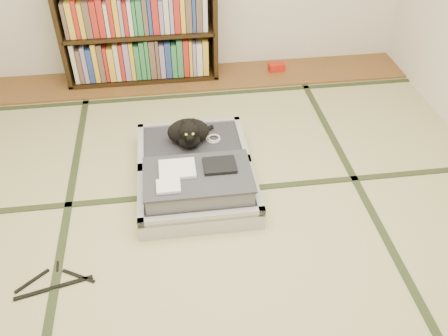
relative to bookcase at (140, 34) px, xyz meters
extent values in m
plane|color=tan|center=(0.48, -2.07, -0.45)|extent=(4.50, 4.50, 0.00)
cube|color=brown|center=(0.48, -0.07, -0.44)|extent=(4.00, 0.50, 0.02)
cube|color=red|center=(1.27, -0.04, -0.40)|extent=(0.16, 0.10, 0.07)
cube|color=#2D381E|center=(-0.52, -2.07, -0.45)|extent=(0.05, 4.50, 0.01)
cube|color=#2D381E|center=(1.48, -2.07, -0.45)|extent=(0.05, 4.50, 0.01)
cube|color=#2D381E|center=(0.48, -1.67, -0.45)|extent=(4.00, 0.05, 0.01)
cube|color=#2D381E|center=(0.48, -0.37, -0.45)|extent=(4.00, 0.05, 0.01)
cube|color=black|center=(-0.67, 0.00, 0.02)|extent=(0.04, 0.31, 0.88)
cube|color=black|center=(0.67, 0.00, 0.02)|extent=(0.04, 0.31, 0.88)
cube|color=black|center=(0.00, 0.00, -0.42)|extent=(1.37, 0.31, 0.04)
cube|color=black|center=(0.00, 0.00, 0.02)|extent=(1.31, 0.31, 0.03)
cube|color=black|center=(0.00, 0.15, 0.02)|extent=(1.37, 0.02, 0.88)
cube|color=gray|center=(0.00, -0.02, -0.20)|extent=(1.24, 0.22, 0.37)
cube|color=gray|center=(0.00, -0.02, 0.21)|extent=(1.24, 0.22, 0.33)
cube|color=#AFAFB4|center=(0.35, -1.80, -0.38)|extent=(0.79, 0.53, 0.14)
cube|color=#2E2F36|center=(0.35, -1.80, -0.35)|extent=(0.70, 0.44, 0.10)
cube|color=#AFAFB4|center=(0.35, -2.04, -0.31)|extent=(0.79, 0.04, 0.05)
cube|color=#AFAFB4|center=(0.35, -1.56, -0.31)|extent=(0.79, 0.04, 0.05)
cube|color=#AFAFB4|center=(-0.03, -1.80, -0.31)|extent=(0.04, 0.53, 0.05)
cube|color=#AFAFB4|center=(0.72, -1.80, -0.31)|extent=(0.04, 0.53, 0.05)
cube|color=#AFAFB4|center=(0.35, -1.27, -0.38)|extent=(0.79, 0.53, 0.14)
cube|color=#2E2F36|center=(0.35, -1.27, -0.35)|extent=(0.70, 0.44, 0.10)
cube|color=#AFAFB4|center=(0.35, -1.52, -0.31)|extent=(0.79, 0.04, 0.05)
cube|color=#AFAFB4|center=(0.35, -1.03, -0.31)|extent=(0.79, 0.04, 0.05)
cube|color=#AFAFB4|center=(-0.03, -1.27, -0.31)|extent=(0.04, 0.53, 0.05)
cube|color=#AFAFB4|center=(0.72, -1.27, -0.31)|extent=(0.04, 0.53, 0.05)
cylinder|color=black|center=(0.35, -1.54, -0.30)|extent=(0.71, 0.03, 0.03)
cube|color=gray|center=(0.35, -1.80, -0.25)|extent=(0.67, 0.41, 0.14)
cube|color=#38373F|center=(0.35, -1.80, -0.17)|extent=(0.69, 0.43, 0.02)
cube|color=white|center=(0.22, -1.75, -0.15)|extent=(0.23, 0.19, 0.02)
cube|color=black|center=(0.49, -1.75, -0.15)|extent=(0.21, 0.17, 0.02)
cube|color=white|center=(0.16, -1.90, -0.15)|extent=(0.15, 0.13, 0.02)
cube|color=white|center=(0.12, -2.05, -0.38)|extent=(0.06, 0.01, 0.04)
cube|color=white|center=(0.24, -2.05, -0.39)|extent=(0.05, 0.01, 0.04)
cube|color=orange|center=(0.61, -2.05, -0.38)|extent=(0.05, 0.01, 0.04)
cube|color=#197F33|center=(0.54, -2.05, -0.36)|extent=(0.04, 0.01, 0.03)
ellipsoid|color=black|center=(0.33, -1.27, -0.21)|extent=(0.30, 0.20, 0.19)
ellipsoid|color=black|center=(0.33, -1.36, -0.23)|extent=(0.15, 0.11, 0.11)
ellipsoid|color=black|center=(0.33, -1.39, -0.11)|extent=(0.13, 0.12, 0.12)
sphere|color=black|center=(0.33, -1.44, -0.13)|extent=(0.06, 0.06, 0.06)
cone|color=black|center=(0.29, -1.37, -0.05)|extent=(0.05, 0.06, 0.06)
cone|color=black|center=(0.36, -1.37, -0.05)|extent=(0.05, 0.06, 0.06)
sphere|color=#A5BF33|center=(0.30, -1.45, -0.10)|extent=(0.02, 0.02, 0.02)
sphere|color=#A5BF33|center=(0.35, -1.45, -0.10)|extent=(0.02, 0.02, 0.02)
cylinder|color=black|center=(0.43, -1.17, -0.27)|extent=(0.19, 0.11, 0.03)
torus|color=white|center=(0.51, -1.26, -0.29)|extent=(0.11, 0.11, 0.01)
torus|color=white|center=(0.51, -1.27, -0.28)|extent=(0.09, 0.09, 0.01)
cube|color=black|center=(-0.53, -2.35, -0.44)|extent=(0.43, 0.12, 0.01)
cube|color=black|center=(-0.66, -2.28, -0.44)|extent=(0.18, 0.15, 0.01)
cube|color=black|center=(-0.40, -2.28, -0.44)|extent=(0.20, 0.12, 0.01)
cylinder|color=black|center=(-0.53, -2.20, -0.44)|extent=(0.02, 0.08, 0.01)
camera|label=1|loc=(0.21, -4.08, 1.78)|focal=38.00mm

